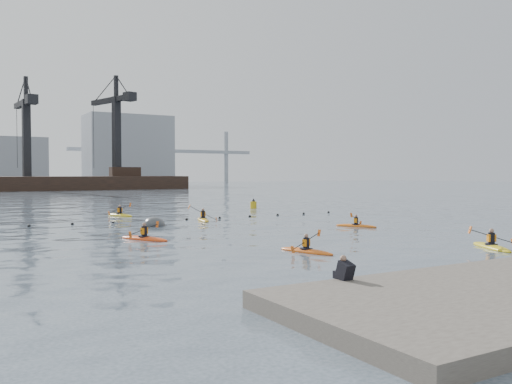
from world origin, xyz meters
The scene contains 12 objects.
ground centered at (0.00, 0.00, 0.00)m, with size 400.00×400.00×0.00m, color #36464F.
float_line centered at (-0.50, 22.53, 0.03)m, with size 33.24×0.73×0.24m.
barge_pier centered at (-0.22, 110.00, 1.89)m, with size 72.00×19.30×29.50m.
skyline centered at (2.23, 150.27, 9.25)m, with size 141.00×28.00×22.00m.
kayaker_0 centered at (-1.14, 2.41, 0.10)m, with size 2.15×3.26×1.15m.
kayaker_1 centered at (7.89, -1.17, 0.11)m, with size 2.28×3.55×1.28m.
kayaker_2 centered at (-6.33, 11.14, 0.11)m, with size 2.28×3.42×1.12m.
kayaker_3 centered at (1.90, 21.03, 0.11)m, with size 2.42×3.58×1.45m.
kayaker_4 centered at (9.30, 10.92, 0.09)m, with size 2.06×2.97×1.17m.
kayaker_5 centered at (-2.54, 29.24, 0.11)m, with size 2.34×3.59×1.25m.
mooring_buoy centered at (-2.94, 18.92, 0.00)m, with size 2.52×1.49×1.26m, color #373A3C.
nav_buoy centered at (12.97, 32.09, 0.38)m, with size 0.69×0.69×1.26m.
Camera 1 is at (-16.37, -18.93, 3.84)m, focal length 38.00 mm.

